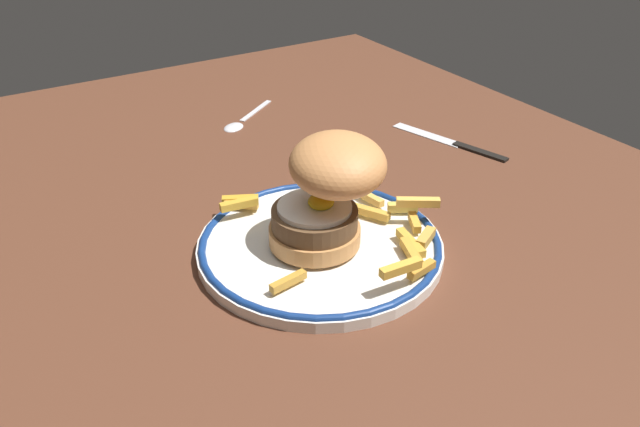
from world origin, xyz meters
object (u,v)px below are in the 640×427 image
(dinner_plate, at_px, (320,245))
(burger, at_px, (328,191))
(spoon, at_px, (238,122))
(knife, at_px, (458,144))

(dinner_plate, height_order, burger, burger)
(dinner_plate, xyz_separation_m, burger, (0.01, 0.00, 0.07))
(dinner_plate, xyz_separation_m, spoon, (-0.35, 0.07, -0.00))
(dinner_plate, distance_m, knife, 0.32)
(spoon, bearing_deg, dinner_plate, -12.04)
(dinner_plate, relative_size, burger, 1.92)
(dinner_plate, bearing_deg, spoon, 167.96)
(dinner_plate, relative_size, spoon, 2.13)
(knife, bearing_deg, dinner_plate, -68.36)
(knife, bearing_deg, spoon, -135.43)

